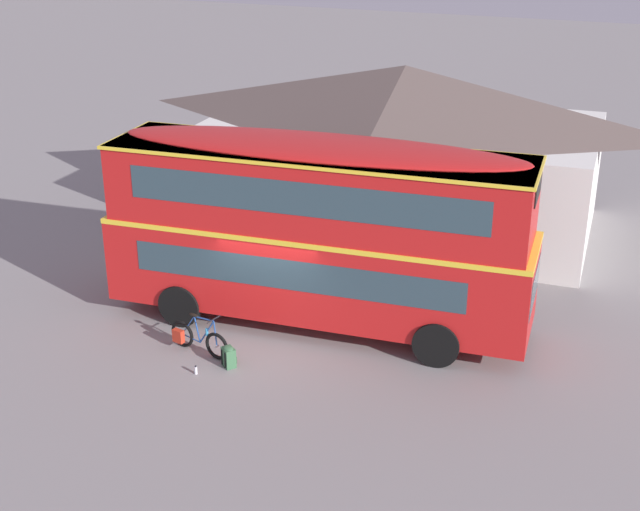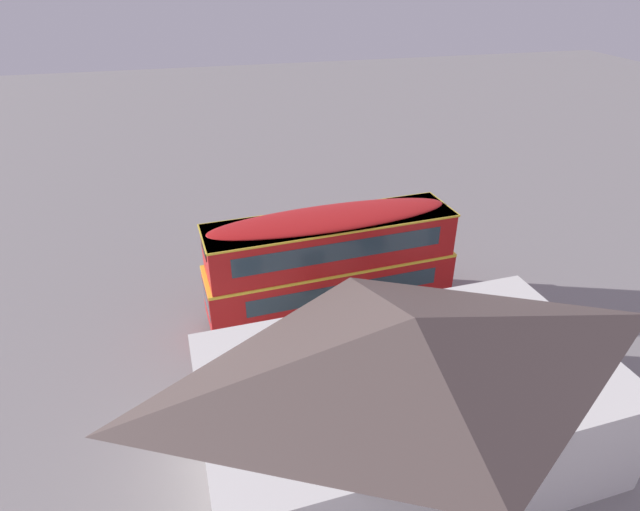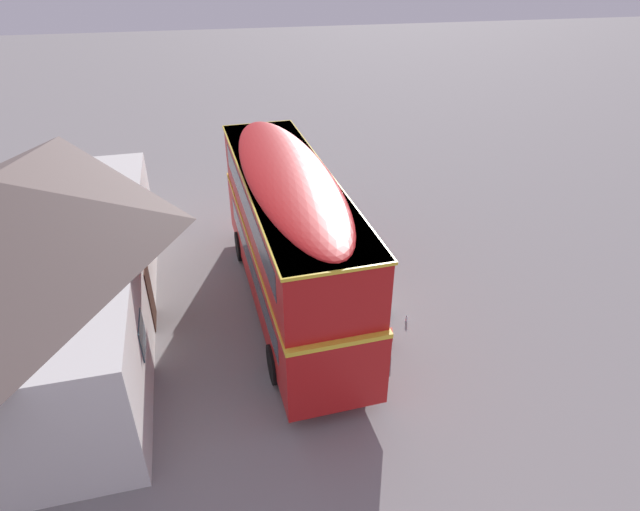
% 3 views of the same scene
% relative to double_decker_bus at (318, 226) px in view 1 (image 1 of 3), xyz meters
% --- Properties ---
extents(ground_plane, '(120.00, 120.00, 0.00)m').
position_rel_double_decker_bus_xyz_m(ground_plane, '(-0.76, -1.10, -2.64)').
color(ground_plane, gray).
extents(double_decker_bus, '(10.67, 3.31, 4.79)m').
position_rel_double_decker_bus_xyz_m(double_decker_bus, '(0.00, 0.00, 0.00)').
color(double_decker_bus, black).
rests_on(double_decker_bus, ground).
extents(touring_bicycle, '(1.74, 0.54, 1.04)m').
position_rel_double_decker_bus_xyz_m(touring_bicycle, '(-2.07, -2.51, -2.27)').
color(touring_bicycle, black).
rests_on(touring_bicycle, ground).
extents(backpack_on_ground, '(0.41, 0.39, 0.52)m').
position_rel_double_decker_bus_xyz_m(backpack_on_ground, '(-1.07, -2.82, -2.38)').
color(backpack_on_ground, '#386642').
rests_on(backpack_on_ground, ground).
extents(water_bottle_clear_plastic, '(0.07, 0.07, 0.21)m').
position_rel_double_decker_bus_xyz_m(water_bottle_clear_plastic, '(-1.60, -3.41, -2.55)').
color(water_bottle_clear_plastic, silver).
rests_on(water_bottle_clear_plastic, ground).
extents(pub_building, '(12.73, 7.78, 5.17)m').
position_rel_double_decker_bus_xyz_m(pub_building, '(-0.28, 7.72, -0.01)').
color(pub_building, silver).
rests_on(pub_building, ground).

